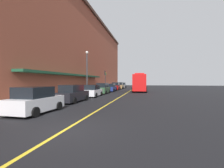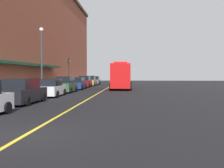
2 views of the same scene
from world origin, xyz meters
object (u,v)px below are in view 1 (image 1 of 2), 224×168
object	(u,v)px
parked_car_1	(73,94)
traffic_light_near	(105,77)
parked_car_4	(111,88)
street_lamp_left	(87,68)
parking_meter_1	(52,93)
parked_car_3	(103,89)
parked_car_7	(123,85)
parked_car_5	(116,86)
parked_car_2	(93,91)
parking_meter_0	(118,85)
parked_car_6	(120,86)
fire_truck	(140,83)
parked_car_0	(36,101)

from	to	relation	value
parked_car_1	traffic_light_near	distance (m)	19.17
parked_car_4	street_lamp_left	distance (m)	9.52
parking_meter_1	street_lamp_left	size ratio (longest dim) A/B	0.19
parked_car_3	parked_car_7	bearing A→B (deg)	-0.41
parked_car_5	street_lamp_left	world-z (taller)	street_lamp_left
parked_car_2	parking_meter_0	size ratio (longest dim) A/B	3.45
parked_car_6	parked_car_4	bearing A→B (deg)	179.76
parked_car_5	parking_meter_1	size ratio (longest dim) A/B	3.39
parked_car_2	parked_car_3	world-z (taller)	parked_car_3
parking_meter_0	parked_car_2	bearing A→B (deg)	-87.28
parked_car_3	parked_car_5	distance (m)	12.62
fire_truck	parking_meter_0	distance (m)	19.55
parked_car_4	parked_car_7	world-z (taller)	parked_car_7
street_lamp_left	traffic_light_near	size ratio (longest dim) A/B	1.61
parked_car_5	parked_car_7	distance (m)	11.45
parking_meter_1	parked_car_3	bearing A→B (deg)	83.96
parked_car_6	street_lamp_left	size ratio (longest dim) A/B	0.62
parked_car_3	parked_car_7	size ratio (longest dim) A/B	0.97
parked_car_1	parked_car_2	world-z (taller)	parked_car_1
parking_meter_0	parked_car_5	bearing A→B (deg)	-83.32
parked_car_0	parking_meter_0	distance (m)	42.60
parked_car_4	fire_truck	xyz separation A→B (m)	(6.16, 0.54, 0.99)
parked_car_0	parking_meter_1	bearing A→B (deg)	20.24
parked_car_4	street_lamp_left	xyz separation A→B (m)	(-2.06, -8.57, 3.61)
parked_car_4	parking_meter_1	world-z (taller)	parked_car_4
parked_car_0	parked_car_4	size ratio (longest dim) A/B	0.87
parked_car_1	parked_car_7	world-z (taller)	parked_car_1
parked_car_0	parked_car_5	bearing A→B (deg)	1.87
parked_car_0	street_lamp_left	size ratio (longest dim) A/B	0.61
parked_car_5	fire_truck	world-z (taller)	fire_truck
parking_meter_0	parked_car_7	bearing A→B (deg)	-24.19
parked_car_3	parking_meter_1	bearing A→B (deg)	173.65
fire_truck	street_lamp_left	distance (m)	12.54
parked_car_0	parked_car_2	size ratio (longest dim) A/B	0.92
parked_car_1	traffic_light_near	bearing A→B (deg)	4.58
parked_car_3	parked_car_4	world-z (taller)	parked_car_3
parked_car_6	parked_car_7	distance (m)	5.95
parked_car_1	parked_car_2	size ratio (longest dim) A/B	1.06
street_lamp_left	parking_meter_1	bearing A→B (deg)	-86.92
parked_car_4	traffic_light_near	xyz separation A→B (m)	(-1.39, 1.00, 2.36)
parked_car_1	parked_car_6	bearing A→B (deg)	0.56
parked_car_1	parked_car_6	distance (m)	29.90
parked_car_6	parked_car_7	size ratio (longest dim) A/B	0.94
parked_car_3	street_lamp_left	size ratio (longest dim) A/B	0.65
parked_car_3	parking_meter_0	distance (m)	24.77
parked_car_1	street_lamp_left	xyz separation A→B (m)	(-1.91, 9.42, 3.56)
parked_car_4	parking_meter_0	xyz separation A→B (m)	(-1.46, 18.53, 0.27)
parked_car_2	parked_car_3	xyz separation A→B (m)	(-0.01, 5.56, 0.08)
fire_truck	traffic_light_near	bearing A→B (deg)	-93.52
parked_car_2	street_lamp_left	bearing A→B (deg)	31.18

